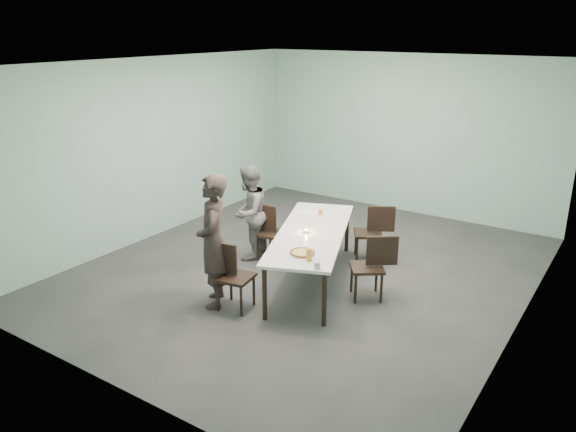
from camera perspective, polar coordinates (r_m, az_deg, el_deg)
The scene contains 16 objects.
ground at distance 8.44m, azimuth 1.92°, elevation -5.51°, with size 7.00×7.00×0.00m, color #333335.
room_shell at distance 7.82m, azimuth 2.08°, elevation 8.13°, with size 6.02×7.02×3.01m.
table at distance 7.84m, azimuth 2.41°, elevation -1.98°, with size 1.79×2.75×0.75m.
chair_near_left at distance 7.22m, azimuth -5.94°, elevation -5.59°, with size 0.64×0.48×0.87m.
chair_far_left at distance 8.65m, azimuth -1.83°, elevation -1.29°, with size 0.63×0.47×0.87m.
chair_near_right at distance 7.52m, azimuth 8.65°, elevation -4.71°, with size 0.63×0.59×0.87m.
chair_far_right at distance 8.72m, azimuth 8.67°, elevation -1.33°, with size 0.64×0.57×0.87m.
diner_near at distance 7.19m, azimuth -7.60°, elevation -2.54°, with size 0.64×0.42×1.75m, color black.
diner_far at distance 8.66m, azimuth -3.98°, elevation 0.36°, with size 0.72×0.56×1.48m, color slate.
pizza at distance 7.05m, azimuth 1.45°, elevation -3.76°, with size 0.34×0.34×0.04m.
side_plate at distance 7.27m, azimuth 2.01°, elevation -3.17°, with size 0.18×0.18×0.01m, color white.
beer_glass at distance 6.85m, azimuth 2.15°, elevation -3.96°, with size 0.08×0.08×0.15m, color orange.
water_tumbler at distance 6.63m, azimuth 2.98°, elevation -5.03°, with size 0.08×0.08×0.09m, color silver.
tealight at distance 7.76m, azimuth 1.87°, elevation -1.57°, with size 0.06×0.06×0.05m.
amber_tumbler at distance 8.51m, azimuth 3.33°, elevation 0.41°, with size 0.07×0.07×0.08m, color orange.
menu at distance 8.64m, azimuth 2.02°, elevation 0.45°, with size 0.30×0.22×0.01m, color silver.
Camera 1 is at (4.02, -6.55, 3.48)m, focal length 35.00 mm.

